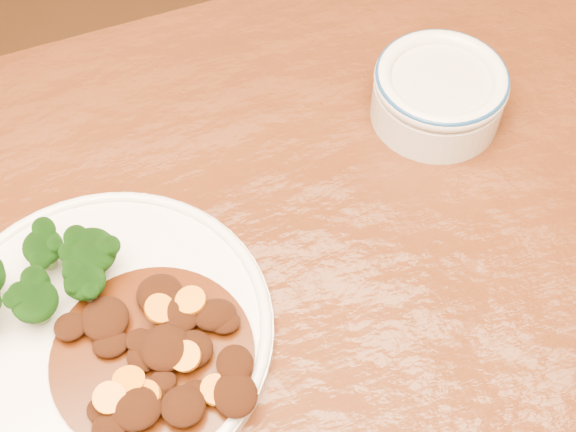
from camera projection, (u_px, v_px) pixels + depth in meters
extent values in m
cube|color=#4C220D|center=(208.00, 392.00, 0.68)|extent=(1.61, 1.09, 0.04)
cylinder|color=#3B1E0E|center=(542.00, 130.00, 1.34)|extent=(0.06, 0.06, 0.71)
cylinder|color=white|center=(104.00, 333.00, 0.69)|extent=(0.29, 0.29, 0.01)
torus|color=white|center=(103.00, 330.00, 0.68)|extent=(0.29, 0.29, 0.01)
cylinder|color=#7CA555|center=(96.00, 265.00, 0.71)|extent=(0.01, 0.01, 0.02)
ellipsoid|color=black|center=(91.00, 252.00, 0.69)|extent=(0.04, 0.04, 0.04)
cylinder|color=#7CA555|center=(90.00, 293.00, 0.69)|extent=(0.01, 0.01, 0.02)
ellipsoid|color=black|center=(85.00, 281.00, 0.67)|extent=(0.04, 0.04, 0.03)
cylinder|color=#7CA555|center=(49.00, 259.00, 0.71)|extent=(0.01, 0.01, 0.02)
ellipsoid|color=black|center=(43.00, 247.00, 0.69)|extent=(0.04, 0.04, 0.03)
cylinder|color=#7CA555|center=(41.00, 313.00, 0.68)|extent=(0.01, 0.01, 0.02)
ellipsoid|color=black|center=(35.00, 301.00, 0.66)|extent=(0.04, 0.04, 0.03)
cylinder|color=#411C07|center=(153.00, 356.00, 0.66)|extent=(0.17, 0.17, 0.00)
ellipsoid|color=black|center=(70.00, 327.00, 0.67)|extent=(0.03, 0.03, 0.01)
ellipsoid|color=black|center=(162.00, 382.00, 0.64)|extent=(0.02, 0.02, 0.01)
ellipsoid|color=black|center=(225.00, 322.00, 0.67)|extent=(0.03, 0.02, 0.01)
ellipsoid|color=black|center=(192.00, 350.00, 0.66)|extent=(0.04, 0.03, 0.02)
ellipsoid|color=black|center=(160.00, 294.00, 0.69)|extent=(0.04, 0.04, 0.02)
ellipsoid|color=black|center=(105.00, 319.00, 0.67)|extent=(0.04, 0.04, 0.02)
ellipsoid|color=black|center=(159.00, 348.00, 0.65)|extent=(0.04, 0.03, 0.02)
ellipsoid|color=black|center=(235.00, 363.00, 0.65)|extent=(0.03, 0.03, 0.02)
ellipsoid|color=black|center=(195.00, 393.00, 0.64)|extent=(0.02, 0.02, 0.01)
ellipsoid|color=black|center=(165.00, 348.00, 0.65)|extent=(0.04, 0.04, 0.02)
ellipsoid|color=black|center=(136.00, 409.00, 0.62)|extent=(0.04, 0.04, 0.02)
ellipsoid|color=black|center=(143.00, 356.00, 0.65)|extent=(0.03, 0.03, 0.01)
ellipsoid|color=black|center=(103.00, 409.00, 0.63)|extent=(0.03, 0.02, 0.01)
ellipsoid|color=black|center=(139.00, 340.00, 0.66)|extent=(0.02, 0.02, 0.01)
ellipsoid|color=black|center=(109.00, 429.00, 0.62)|extent=(0.03, 0.02, 0.01)
ellipsoid|color=black|center=(111.00, 344.00, 0.66)|extent=(0.03, 0.02, 0.02)
ellipsoid|color=black|center=(178.00, 312.00, 0.67)|extent=(0.04, 0.04, 0.02)
ellipsoid|color=black|center=(183.00, 406.00, 0.62)|extent=(0.04, 0.03, 0.02)
ellipsoid|color=black|center=(235.00, 395.00, 0.63)|extent=(0.04, 0.04, 0.02)
ellipsoid|color=black|center=(148.00, 395.00, 0.64)|extent=(0.03, 0.02, 0.01)
ellipsoid|color=black|center=(215.00, 315.00, 0.67)|extent=(0.04, 0.03, 0.02)
cylinder|color=orange|center=(129.00, 380.00, 0.63)|extent=(0.03, 0.03, 0.01)
cylinder|color=orange|center=(160.00, 309.00, 0.66)|extent=(0.03, 0.03, 0.02)
cylinder|color=orange|center=(109.00, 398.00, 0.62)|extent=(0.03, 0.03, 0.01)
cylinder|color=orange|center=(145.00, 396.00, 0.63)|extent=(0.03, 0.03, 0.01)
cylinder|color=orange|center=(185.00, 356.00, 0.64)|extent=(0.04, 0.04, 0.01)
cylinder|color=orange|center=(216.00, 390.00, 0.64)|extent=(0.03, 0.03, 0.01)
cylinder|color=orange|center=(191.00, 300.00, 0.67)|extent=(0.03, 0.03, 0.01)
cylinder|color=silver|center=(437.00, 101.00, 0.82)|extent=(0.13, 0.13, 0.04)
cylinder|color=beige|center=(441.00, 83.00, 0.80)|extent=(0.10, 0.10, 0.01)
torus|color=silver|center=(442.00, 79.00, 0.79)|extent=(0.14, 0.14, 0.02)
torus|color=navy|center=(442.00, 76.00, 0.79)|extent=(0.13, 0.13, 0.01)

